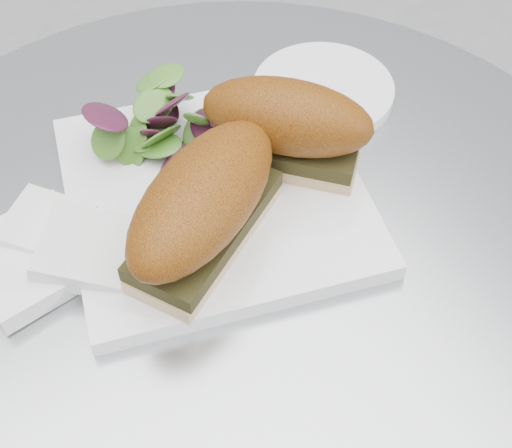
{
  "coord_description": "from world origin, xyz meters",
  "views": [
    {
      "loc": [
        -0.15,
        -0.3,
        1.18
      ],
      "look_at": [
        0.02,
        -0.01,
        0.77
      ],
      "focal_mm": 50.0,
      "sensor_mm": 36.0,
      "label": 1
    }
  ],
  "objects_px": {
    "sandwich_left": "(203,205)",
    "sandwich_right": "(287,125)",
    "plate": "(215,194)",
    "saucer": "(323,90)"
  },
  "relations": [
    {
      "from": "plate",
      "to": "sandwich_right",
      "type": "xyz_separation_m",
      "value": [
        0.07,
        -0.0,
        0.05
      ]
    },
    {
      "from": "sandwich_right",
      "to": "saucer",
      "type": "relative_size",
      "value": 1.07
    },
    {
      "from": "sandwich_left",
      "to": "saucer",
      "type": "bearing_deg",
      "value": -0.03
    },
    {
      "from": "plate",
      "to": "sandwich_right",
      "type": "bearing_deg",
      "value": -3.7
    },
    {
      "from": "plate",
      "to": "sandwich_left",
      "type": "distance_m",
      "value": 0.07
    },
    {
      "from": "plate",
      "to": "sandwich_right",
      "type": "height_order",
      "value": "sandwich_right"
    },
    {
      "from": "sandwich_left",
      "to": "sandwich_right",
      "type": "distance_m",
      "value": 0.11
    },
    {
      "from": "sandwich_right",
      "to": "plate",
      "type": "bearing_deg",
      "value": -138.32
    },
    {
      "from": "sandwich_left",
      "to": "plate",
      "type": "bearing_deg",
      "value": 23.98
    },
    {
      "from": "sandwich_left",
      "to": "sandwich_right",
      "type": "bearing_deg",
      "value": -8.33
    }
  ]
}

